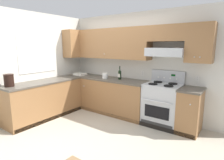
% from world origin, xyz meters
% --- Properties ---
extents(ground_plane, '(7.04, 7.04, 0.00)m').
position_xyz_m(ground_plane, '(0.00, 0.00, 0.00)').
color(ground_plane, '#B2AA99').
extents(wall_back, '(4.68, 0.57, 2.55)m').
position_xyz_m(wall_back, '(0.39, 1.53, 1.48)').
color(wall_back, silver).
rests_on(wall_back, ground_plane).
extents(wall_left, '(0.47, 4.00, 2.55)m').
position_xyz_m(wall_left, '(-1.59, 0.23, 1.34)').
color(wall_left, silver).
rests_on(wall_left, ground_plane).
extents(counter_back_run, '(3.60, 0.65, 0.91)m').
position_xyz_m(counter_back_run, '(-0.01, 1.24, 0.45)').
color(counter_back_run, olive).
rests_on(counter_back_run, ground_plane).
extents(counter_left_run, '(0.63, 1.91, 0.91)m').
position_xyz_m(counter_left_run, '(-1.24, -0.00, 0.45)').
color(counter_left_run, olive).
rests_on(counter_left_run, ground_plane).
extents(stove, '(0.76, 0.62, 1.20)m').
position_xyz_m(stove, '(1.25, 1.25, 0.48)').
color(stove, '#B7BABC').
rests_on(stove, ground_plane).
extents(wine_bottle, '(0.08, 0.08, 0.34)m').
position_xyz_m(wine_bottle, '(0.11, 1.29, 1.04)').
color(wine_bottle, black).
rests_on(wine_bottle, counter_back_run).
extents(bowl, '(0.33, 0.26, 0.06)m').
position_xyz_m(bowl, '(-1.19, 1.18, 0.93)').
color(bowl, white).
rests_on(bowl, counter_back_run).
extents(bucket, '(0.21, 0.21, 0.26)m').
position_xyz_m(bucket, '(-1.30, -0.76, 1.05)').
color(bucket, black).
rests_on(bucket, counter_left_run).
extents(paper_towel_roll, '(0.14, 0.14, 0.14)m').
position_xyz_m(paper_towel_roll, '(-0.29, 1.19, 0.98)').
color(paper_towel_roll, white).
rests_on(paper_towel_roll, counter_back_run).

